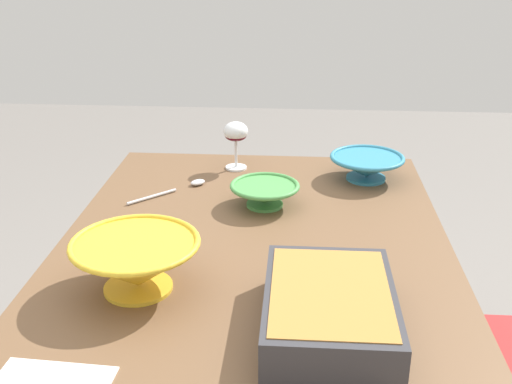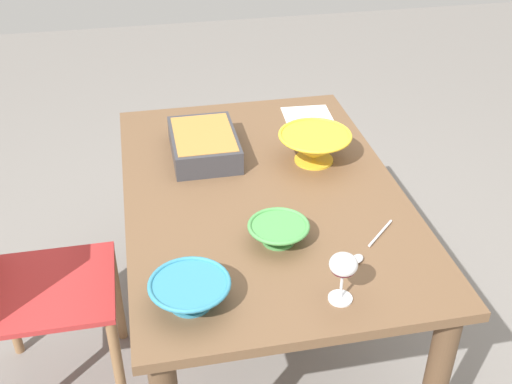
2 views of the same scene
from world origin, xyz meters
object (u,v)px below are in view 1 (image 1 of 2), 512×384
(serving_bowl, at_px, (136,263))
(small_bowl, at_px, (367,166))
(casserole_dish, at_px, (329,309))
(mixing_bowl, at_px, (265,193))
(wine_glass, at_px, (236,135))
(serving_spoon, at_px, (183,187))
(dining_table, at_px, (252,302))

(serving_bowl, bearing_deg, small_bowl, 141.51)
(casserole_dish, xyz_separation_m, mixing_bowl, (-0.55, -0.15, -0.01))
(casserole_dish, relative_size, mixing_bowl, 1.81)
(wine_glass, bearing_deg, small_bowl, 80.83)
(wine_glass, bearing_deg, serving_spoon, -36.81)
(dining_table, distance_m, wine_glass, 0.60)
(wine_glass, xyz_separation_m, serving_bowl, (0.70, -0.13, -0.05))
(mixing_bowl, relative_size, serving_spoon, 0.95)
(casserole_dish, bearing_deg, serving_spoon, -149.46)
(dining_table, bearing_deg, mixing_bowl, 177.55)
(wine_glass, distance_m, casserole_dish, 0.86)
(dining_table, distance_m, small_bowl, 0.59)
(dining_table, relative_size, mixing_bowl, 7.46)
(dining_table, bearing_deg, serving_spoon, -149.42)
(wine_glass, bearing_deg, serving_bowl, -10.19)
(dining_table, height_order, casserole_dish, casserole_dish)
(dining_table, relative_size, wine_glass, 9.27)
(dining_table, bearing_deg, casserole_dish, 30.50)
(wine_glass, xyz_separation_m, mixing_bowl, (0.27, 0.10, -0.07))
(wine_glass, xyz_separation_m, serving_spoon, (0.18, -0.13, -0.10))
(small_bowl, height_order, serving_spoon, small_bowl)
(dining_table, relative_size, serving_bowl, 5.27)
(casserole_dish, bearing_deg, dining_table, -149.50)
(wine_glass, height_order, casserole_dish, wine_glass)
(dining_table, bearing_deg, wine_glass, -170.71)
(casserole_dish, relative_size, serving_bowl, 1.28)
(mixing_bowl, height_order, serving_spoon, mixing_bowl)
(dining_table, xyz_separation_m, casserole_dish, (0.27, 0.16, 0.17))
(serving_bowl, bearing_deg, casserole_dish, 72.50)
(dining_table, distance_m, mixing_bowl, 0.32)
(dining_table, xyz_separation_m, mixing_bowl, (-0.28, 0.01, 0.15))
(mixing_bowl, distance_m, serving_bowl, 0.49)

